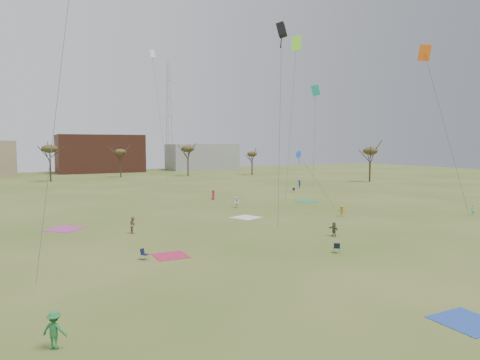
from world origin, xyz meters
name	(u,v)px	position (x,y,z in m)	size (l,w,h in m)	color
ground	(314,265)	(0.00, 0.00, 0.00)	(260.00, 260.00, 0.00)	#3F5A1C
flyer_near_center	(54,330)	(-18.27, -5.37, 0.85)	(1.10, 0.63, 1.70)	#267339
spectator_fore_b	(133,225)	(-9.13, 17.99, 0.84)	(0.82, 0.64, 1.69)	#96775F
spectator_fore_c	(334,229)	(7.97, 7.37, 0.70)	(1.30, 0.41, 1.40)	brown
flyer_mid_b	(342,211)	(16.43, 16.04, 0.72)	(0.92, 0.53, 1.43)	#B87E22
flyer_mid_c	(473,210)	(31.80, 9.07, 0.69)	(0.50, 0.33, 1.38)	#75C4C2
spectator_mid_e	(237,202)	(8.10, 28.51, 0.80)	(0.77, 0.60, 1.59)	white
flyer_far_b	(213,195)	(8.98, 38.70, 0.78)	(0.76, 0.50, 1.56)	#C12149
flyer_far_c	(299,184)	(32.37, 47.64, 0.81)	(1.05, 0.60, 1.62)	#25229D
blanket_red	(171,256)	(-8.66, 7.52, 0.00)	(2.59, 2.59, 0.03)	#B92546
blanket_blue	(468,322)	(0.56, -11.96, 0.00)	(2.90, 2.90, 0.03)	#2748AB
blanket_cream	(246,218)	(5.46, 20.87, 0.00)	(2.94, 2.94, 0.03)	white
blanket_plum	(65,229)	(-15.09, 23.39, 0.00)	(3.28, 3.28, 0.03)	#B8388D
blanket_olive	(307,202)	(21.04, 29.47, 0.00)	(3.33, 3.33, 0.03)	#2E8055
camp_chair_left	(145,256)	(-10.81, 7.37, 0.26)	(0.74, 0.74, 0.87)	#121734
camp_chair_center	(337,250)	(3.92, 2.14, 0.26)	(0.73, 0.74, 0.87)	#121B33
camp_chair_right	(293,191)	(26.43, 41.21, 0.26)	(0.69, 0.67, 0.87)	#15203A
kites_aloft	(200,59)	(5.44, 35.14, 21.66)	(69.41, 69.19, 27.15)	teal
tree_line	(96,152)	(-2.85, 79.12, 7.09)	(117.44, 49.32, 8.91)	#3A2B1E
building_brick	(100,154)	(5.00, 120.00, 6.00)	(26.00, 16.00, 12.00)	brown
building_grey	(202,157)	(40.00, 118.00, 4.50)	(24.00, 12.00, 9.00)	gray
radio_tower	(169,116)	(30.00, 125.00, 19.21)	(1.51, 1.72, 41.00)	#9EA3A8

